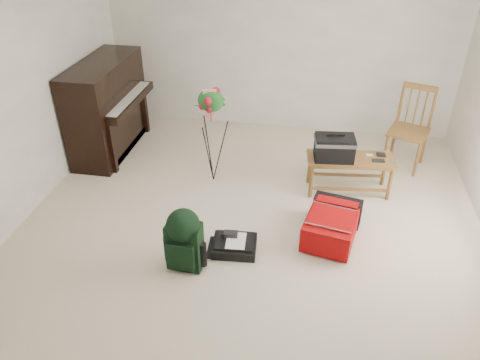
% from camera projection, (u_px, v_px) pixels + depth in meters
% --- Properties ---
extents(floor, '(5.00, 5.50, 0.01)m').
position_uv_depth(floor, '(247.00, 236.00, 4.99)').
color(floor, beige).
rests_on(floor, ground).
extents(wall_back, '(5.00, 0.04, 2.50)m').
position_uv_depth(wall_back, '(280.00, 45.00, 6.60)').
color(wall_back, white).
rests_on(wall_back, floor).
extents(wall_left, '(0.04, 5.50, 2.50)m').
position_uv_depth(wall_left, '(3.00, 111.00, 4.69)').
color(wall_left, white).
rests_on(wall_left, floor).
extents(piano, '(0.71, 1.50, 1.25)m').
position_uv_depth(piano, '(108.00, 109.00, 6.33)').
color(piano, black).
rests_on(piano, floor).
extents(bench, '(1.05, 0.52, 0.78)m').
position_uv_depth(bench, '(339.00, 151.00, 5.44)').
color(bench, brown).
rests_on(bench, floor).
extents(dining_chair, '(0.59, 0.59, 1.06)m').
position_uv_depth(dining_chair, '(408.00, 129.00, 6.00)').
color(dining_chair, brown).
rests_on(dining_chair, floor).
extents(red_suitcase, '(0.63, 0.82, 0.32)m').
position_uv_depth(red_suitcase, '(332.00, 222.00, 4.93)').
color(red_suitcase, red).
rests_on(red_suitcase, floor).
extents(black_duffel, '(0.47, 0.39, 0.19)m').
position_uv_depth(black_duffel, '(234.00, 245.00, 4.76)').
color(black_duffel, black).
rests_on(black_duffel, floor).
extents(green_backpack, '(0.34, 0.32, 0.66)m').
position_uv_depth(green_backpack, '(184.00, 237.00, 4.41)').
color(green_backpack, black).
rests_on(green_backpack, floor).
extents(flower_stand, '(0.46, 0.46, 1.24)m').
position_uv_depth(flower_stand, '(212.00, 137.00, 5.62)').
color(flower_stand, black).
rests_on(flower_stand, floor).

